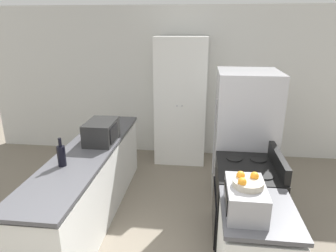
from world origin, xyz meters
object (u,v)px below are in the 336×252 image
object	(u,v)px
wine_bottle	(61,155)
fruit_bowl	(248,182)
stove	(245,203)
microwave	(102,132)
pantry_cabinet	(181,101)
toaster_oven	(245,198)
refrigerator	(244,139)

from	to	relation	value
wine_bottle	fruit_bowl	distance (m)	1.90
stove	microwave	xyz separation A→B (m)	(-1.73, 0.50, 0.57)
pantry_cabinet	toaster_oven	distance (m)	2.92
toaster_oven	microwave	bearing A→B (deg)	140.75
pantry_cabinet	wine_bottle	xyz separation A→B (m)	(-1.07, -2.22, -0.06)
pantry_cabinet	toaster_oven	world-z (taller)	pantry_cabinet
pantry_cabinet	wine_bottle	world-z (taller)	pantry_cabinet
refrigerator	microwave	distance (m)	1.81
stove	refrigerator	world-z (taller)	refrigerator
stove	refrigerator	size ratio (longest dim) A/B	0.59
stove	refrigerator	bearing A→B (deg)	86.67
microwave	toaster_oven	size ratio (longest dim) A/B	1.07
pantry_cabinet	stove	size ratio (longest dim) A/B	2.02
stove	microwave	bearing A→B (deg)	163.88
microwave	toaster_oven	bearing A→B (deg)	-39.25
refrigerator	wine_bottle	world-z (taller)	refrigerator
pantry_cabinet	stove	distance (m)	2.29
refrigerator	stove	bearing A→B (deg)	-93.33
wine_bottle	fruit_bowl	world-z (taller)	fruit_bowl
pantry_cabinet	fruit_bowl	bearing A→B (deg)	-75.75
refrigerator	fruit_bowl	distance (m)	1.65
refrigerator	toaster_oven	distance (m)	1.63
toaster_oven	stove	bearing A→B (deg)	79.68
fruit_bowl	wine_bottle	bearing A→B (deg)	161.17
refrigerator	fruit_bowl	bearing A→B (deg)	-96.59
wine_bottle	toaster_oven	world-z (taller)	wine_bottle
toaster_oven	fruit_bowl	size ratio (longest dim) A/B	1.94
pantry_cabinet	microwave	world-z (taller)	pantry_cabinet
pantry_cabinet	refrigerator	size ratio (longest dim) A/B	1.20
stove	toaster_oven	size ratio (longest dim) A/B	2.30
microwave	wine_bottle	distance (m)	0.72
pantry_cabinet	toaster_oven	bearing A→B (deg)	-75.83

